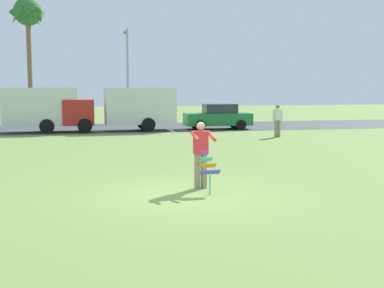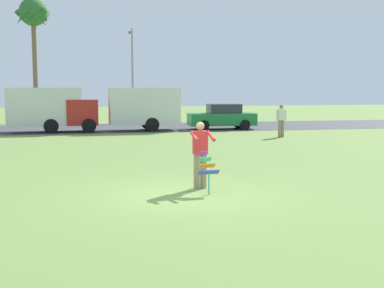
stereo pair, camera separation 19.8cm
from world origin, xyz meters
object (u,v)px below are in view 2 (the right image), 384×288
object	(u,v)px
person_kite_flyer	(200,152)
parked_truck_red_cab	(130,108)
palm_tree_right_near	(33,18)
person_walker_near	(281,120)
parked_car_green	(222,117)
kite_held	(207,167)
parked_truck_white_box	(30,109)
streetlight_pole	(132,69)

from	to	relation	value
person_kite_flyer	parked_truck_red_cab	bearing A→B (deg)	90.45
palm_tree_right_near	person_walker_near	bearing A→B (deg)	-47.97
parked_truck_red_cab	parked_car_green	bearing A→B (deg)	-0.01
person_kite_flyer	parked_car_green	bearing A→B (deg)	72.75
person_kite_flyer	palm_tree_right_near	xyz separation A→B (m)	(-6.48, 27.75, 6.92)
parked_truck_red_cab	palm_tree_right_near	xyz separation A→B (m)	(-6.34, 9.56, 6.46)
palm_tree_right_near	person_walker_near	world-z (taller)	palm_tree_right_near
kite_held	parked_truck_white_box	distance (m)	19.77
streetlight_pole	parked_truck_red_cab	bearing A→B (deg)	-96.43
parked_truck_white_box	streetlight_pole	xyz separation A→B (m)	(6.71, 7.58, 2.59)
parked_truck_white_box	person_walker_near	bearing A→B (deg)	-23.29
person_kite_flyer	parked_truck_red_cab	world-z (taller)	parked_truck_red_cab
kite_held	parked_truck_white_box	world-z (taller)	parked_truck_white_box
person_kite_flyer	kite_held	bearing A→B (deg)	-88.21
streetlight_pole	parked_car_green	bearing A→B (deg)	-56.92
person_kite_flyer	streetlight_pole	size ratio (longest dim) A/B	0.25
parked_truck_white_box	person_walker_near	world-z (taller)	parked_truck_white_box
person_kite_flyer	parked_truck_white_box	size ratio (longest dim) A/B	0.26
palm_tree_right_near	person_walker_near	size ratio (longest dim) A/B	5.41
parked_truck_white_box	streetlight_pole	size ratio (longest dim) A/B	0.97
parked_truck_white_box	streetlight_pole	world-z (taller)	streetlight_pole
parked_truck_red_cab	streetlight_pole	distance (m)	8.05
streetlight_pole	person_walker_near	bearing A→B (deg)	-63.66
parked_truck_white_box	parked_car_green	distance (m)	11.66
streetlight_pole	person_kite_flyer	bearing A→B (deg)	-91.58
person_kite_flyer	person_walker_near	size ratio (longest dim) A/B	1.00
parked_truck_white_box	parked_truck_red_cab	xyz separation A→B (m)	(5.85, 0.00, 0.00)
parked_truck_white_box	kite_held	bearing A→B (deg)	-72.26
person_kite_flyer	kite_held	size ratio (longest dim) A/B	1.69
palm_tree_right_near	streetlight_pole	distance (m)	8.41
streetlight_pole	parked_truck_white_box	bearing A→B (deg)	-131.51
kite_held	palm_tree_right_near	world-z (taller)	palm_tree_right_near
parked_car_green	kite_held	bearing A→B (deg)	-106.65
parked_truck_white_box	palm_tree_right_near	world-z (taller)	palm_tree_right_near
person_kite_flyer	parked_truck_red_cab	size ratio (longest dim) A/B	0.26
person_kite_flyer	parked_truck_white_box	xyz separation A→B (m)	(-6.00, 18.19, 0.46)
kite_held	person_walker_near	size ratio (longest dim) A/B	0.59
person_kite_flyer	streetlight_pole	distance (m)	25.95
kite_held	parked_car_green	distance (m)	19.64
person_kite_flyer	parked_car_green	size ratio (longest dim) A/B	0.41
kite_held	parked_truck_white_box	size ratio (longest dim) A/B	0.15
palm_tree_right_near	streetlight_pole	xyz separation A→B (m)	(7.19, -1.98, -3.87)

